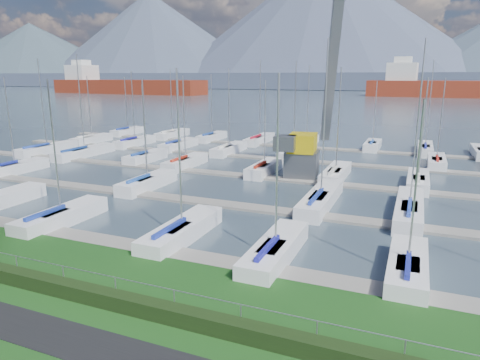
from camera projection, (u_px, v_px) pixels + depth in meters
The scene contains 11 objects.
path at pixel (87, 345), 16.02m from camera, with size 160.00×2.00×0.04m, color black.
water at pixel (401, 94), 252.16m from camera, with size 800.00×540.00×0.20m, color #3B4A56.
hedge at pixel (129, 304), 18.27m from camera, with size 80.00×0.70×0.70m, color black.
fence at pixel (134, 281), 18.43m from camera, with size 0.04×0.04×80.00m, color #989BA0.
foothill at pixel (406, 81), 313.47m from camera, with size 900.00×80.00×12.00m, color #485169.
mountains at pixel (422, 32), 368.05m from camera, with size 1190.00×360.00×115.00m.
docks at pixel (294, 181), 42.10m from camera, with size 90.00×41.60×0.25m.
crane at pixel (311, 122), 43.18m from camera, with size 6.20×13.22×22.35m.
cargo_ship_west at pixel (121, 87), 247.21m from camera, with size 97.73×23.67×21.50m.
cargo_ship_mid at pixel (473, 89), 201.73m from camera, with size 105.41×22.78×21.50m.
sailboat_fleet at pixel (285, 120), 44.27m from camera, with size 75.45×49.43×13.45m.
Camera 1 is at (10.69, -13.83, 9.83)m, focal length 32.00 mm.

